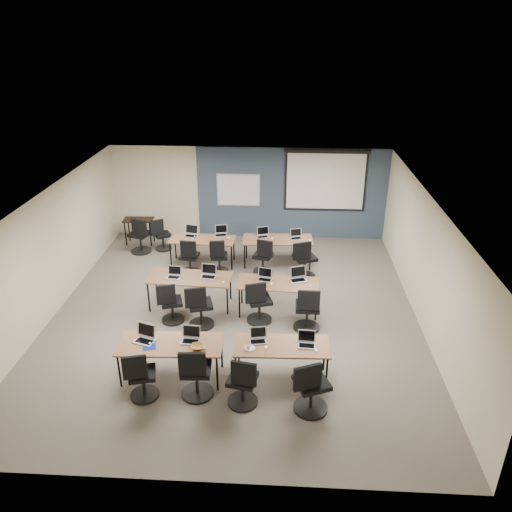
# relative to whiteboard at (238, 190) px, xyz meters

# --- Properties ---
(floor) EXTENTS (8.00, 9.00, 0.02)m
(floor) POSITION_rel_whiteboard_xyz_m (0.30, -4.43, -1.45)
(floor) COLOR #6B6354
(floor) RESTS_ON ground
(ceiling) EXTENTS (8.00, 9.00, 0.02)m
(ceiling) POSITION_rel_whiteboard_xyz_m (0.30, -4.43, 1.25)
(ceiling) COLOR white
(ceiling) RESTS_ON ground
(wall_back) EXTENTS (8.00, 0.04, 2.70)m
(wall_back) POSITION_rel_whiteboard_xyz_m (0.30, 0.07, -0.10)
(wall_back) COLOR beige
(wall_back) RESTS_ON ground
(wall_front) EXTENTS (8.00, 0.04, 2.70)m
(wall_front) POSITION_rel_whiteboard_xyz_m (0.30, -8.93, -0.10)
(wall_front) COLOR beige
(wall_front) RESTS_ON ground
(wall_left) EXTENTS (0.04, 9.00, 2.70)m
(wall_left) POSITION_rel_whiteboard_xyz_m (-3.70, -4.43, -0.10)
(wall_left) COLOR beige
(wall_left) RESTS_ON ground
(wall_right) EXTENTS (0.04, 9.00, 2.70)m
(wall_right) POSITION_rel_whiteboard_xyz_m (4.30, -4.43, -0.10)
(wall_right) COLOR beige
(wall_right) RESTS_ON ground
(blue_accent_panel) EXTENTS (5.50, 0.04, 2.70)m
(blue_accent_panel) POSITION_rel_whiteboard_xyz_m (1.55, 0.04, -0.10)
(blue_accent_panel) COLOR #3D5977
(blue_accent_panel) RESTS_ON wall_back
(whiteboard) EXTENTS (1.28, 0.03, 0.98)m
(whiteboard) POSITION_rel_whiteboard_xyz_m (0.00, 0.00, 0.00)
(whiteboard) COLOR silver
(whiteboard) RESTS_ON wall_back
(projector_screen) EXTENTS (2.40, 0.10, 1.82)m
(projector_screen) POSITION_rel_whiteboard_xyz_m (2.50, -0.02, 0.44)
(projector_screen) COLOR black
(projector_screen) RESTS_ON wall_back
(training_table_front_left) EXTENTS (1.85, 0.77, 0.73)m
(training_table_front_left) POSITION_rel_whiteboard_xyz_m (-0.63, -6.66, -0.76)
(training_table_front_left) COLOR #A16D38
(training_table_front_left) RESTS_ON floor
(training_table_front_right) EXTENTS (1.70, 0.71, 0.73)m
(training_table_front_right) POSITION_rel_whiteboard_xyz_m (1.34, -6.60, -0.77)
(training_table_front_right) COLOR #945A26
(training_table_front_right) RESTS_ON floor
(training_table_mid_left) EXTENTS (1.87, 0.78, 0.73)m
(training_table_mid_left) POSITION_rel_whiteboard_xyz_m (-0.74, -4.12, -0.76)
(training_table_mid_left) COLOR #925A2E
(training_table_mid_left) RESTS_ON floor
(training_table_mid_right) EXTENTS (1.78, 0.74, 0.73)m
(training_table_mid_right) POSITION_rel_whiteboard_xyz_m (1.24, -4.27, -0.77)
(training_table_mid_right) COLOR brown
(training_table_mid_right) RESTS_ON floor
(training_table_back_left) EXTENTS (1.72, 0.72, 0.73)m
(training_table_back_left) POSITION_rel_whiteboard_xyz_m (-0.79, -1.97, -0.77)
(training_table_back_left) COLOR brown
(training_table_back_left) RESTS_ON floor
(training_table_back_right) EXTENTS (1.83, 0.76, 0.73)m
(training_table_back_right) POSITION_rel_whiteboard_xyz_m (1.19, -1.86, -0.76)
(training_table_back_right) COLOR brown
(training_table_back_right) RESTS_ON floor
(laptop_0) EXTENTS (0.36, 0.31, 0.27)m
(laptop_0) POSITION_rel_whiteboard_xyz_m (-1.10, -6.57, -0.65)
(laptop_0) COLOR silver
(laptop_0) RESTS_ON training_table_front_left
(mouse_0) EXTENTS (0.09, 0.11, 0.03)m
(mouse_0) POSITION_rel_whiteboard_xyz_m (-0.98, -6.70, -0.71)
(mouse_0) COLOR white
(mouse_0) RESTS_ON training_table_front_left
(task_chair_0) EXTENTS (0.50, 0.50, 0.98)m
(task_chair_0) POSITION_rel_whiteboard_xyz_m (-1.02, -7.26, -1.05)
(task_chair_0) COLOR black
(task_chair_0) RESTS_ON floor
(laptop_1) EXTENTS (0.33, 0.28, 0.25)m
(laptop_1) POSITION_rel_whiteboard_xyz_m (-0.28, -6.54, -0.66)
(laptop_1) COLOR #A8A8B4
(laptop_1) RESTS_ON training_table_front_left
(mouse_1) EXTENTS (0.07, 0.10, 0.03)m
(mouse_1) POSITION_rel_whiteboard_xyz_m (-0.02, -6.76, -0.71)
(mouse_1) COLOR white
(mouse_1) RESTS_ON training_table_front_left
(task_chair_1) EXTENTS (0.56, 0.56, 1.04)m
(task_chair_1) POSITION_rel_whiteboard_xyz_m (-0.10, -7.16, -1.02)
(task_chair_1) COLOR black
(task_chair_1) RESTS_ON floor
(laptop_2) EXTENTS (0.30, 0.25, 0.23)m
(laptop_2) POSITION_rel_whiteboard_xyz_m (0.92, -6.48, -0.66)
(laptop_2) COLOR #A4A4AA
(laptop_2) RESTS_ON training_table_front_right
(mouse_2) EXTENTS (0.07, 0.11, 0.04)m
(mouse_2) POSITION_rel_whiteboard_xyz_m (1.07, -6.69, -0.71)
(mouse_2) COLOR white
(mouse_2) RESTS_ON training_table_front_right
(task_chair_2) EXTENTS (0.52, 0.52, 1.00)m
(task_chair_2) POSITION_rel_whiteboard_xyz_m (0.72, -7.33, -1.04)
(task_chair_2) COLOR black
(task_chair_2) RESTS_ON floor
(laptop_3) EXTENTS (0.31, 0.27, 0.24)m
(laptop_3) POSITION_rel_whiteboard_xyz_m (1.78, -6.55, -0.66)
(laptop_3) COLOR #A9A9B4
(laptop_3) RESTS_ON training_table_front_right
(mouse_3) EXTENTS (0.08, 0.11, 0.04)m
(mouse_3) POSITION_rel_whiteboard_xyz_m (1.95, -6.73, -0.71)
(mouse_3) COLOR white
(mouse_3) RESTS_ON training_table_front_right
(task_chair_3) EXTENTS (0.62, 0.58, 1.05)m
(task_chair_3) POSITION_rel_whiteboard_xyz_m (1.83, -7.41, -1.01)
(task_chair_3) COLOR black
(task_chair_3) RESTS_ON floor
(laptop_4) EXTENTS (0.30, 0.26, 0.23)m
(laptop_4) POSITION_rel_whiteboard_xyz_m (-1.08, -4.13, -0.66)
(laptop_4) COLOR silver
(laptop_4) RESTS_ON training_table_mid_left
(mouse_4) EXTENTS (0.06, 0.09, 0.03)m
(mouse_4) POSITION_rel_whiteboard_xyz_m (-0.95, -4.26, -0.71)
(mouse_4) COLOR white
(mouse_4) RESTS_ON training_table_mid_left
(task_chair_4) EXTENTS (0.51, 0.49, 0.98)m
(task_chair_4) POSITION_rel_whiteboard_xyz_m (-1.04, -4.84, -1.05)
(task_chair_4) COLOR black
(task_chair_4) RESTS_ON floor
(laptop_5) EXTENTS (0.35, 0.29, 0.26)m
(laptop_5) POSITION_rel_whiteboard_xyz_m (-0.32, -4.06, -0.66)
(laptop_5) COLOR #B7B7BA
(laptop_5) RESTS_ON training_table_mid_left
(mouse_5) EXTENTS (0.08, 0.10, 0.03)m
(mouse_5) POSITION_rel_whiteboard_xyz_m (0.05, -4.34, -0.71)
(mouse_5) COLOR white
(mouse_5) RESTS_ON training_table_mid_left
(task_chair_5) EXTENTS (0.55, 0.55, 1.02)m
(task_chair_5) POSITION_rel_whiteboard_xyz_m (-0.39, -4.99, -1.03)
(task_chair_5) COLOR black
(task_chair_5) RESTS_ON floor
(laptop_6) EXTENTS (0.31, 0.27, 0.24)m
(laptop_6) POSITION_rel_whiteboard_xyz_m (0.95, -4.13, -0.66)
(laptop_6) COLOR silver
(laptop_6) RESTS_ON training_table_mid_right
(mouse_6) EXTENTS (0.08, 0.11, 0.04)m
(mouse_6) POSITION_rel_whiteboard_xyz_m (1.09, -4.36, -0.71)
(mouse_6) COLOR white
(mouse_6) RESTS_ON training_table_mid_right
(task_chair_6) EXTENTS (0.56, 0.55, 1.02)m
(task_chair_6) POSITION_rel_whiteboard_xyz_m (0.84, -4.73, -1.03)
(task_chair_6) COLOR black
(task_chair_6) RESTS_ON floor
(laptop_7) EXTENTS (0.36, 0.31, 0.27)m
(laptop_7) POSITION_rel_whiteboard_xyz_m (1.68, -4.10, -0.65)
(laptop_7) COLOR beige
(laptop_7) RESTS_ON training_table_mid_right
(mouse_7) EXTENTS (0.08, 0.11, 0.04)m
(mouse_7) POSITION_rel_whiteboard_xyz_m (1.95, -4.38, -0.71)
(mouse_7) COLOR white
(mouse_7) RESTS_ON training_table_mid_right
(task_chair_7) EXTENTS (0.56, 0.56, 1.03)m
(task_chair_7) POSITION_rel_whiteboard_xyz_m (1.87, -4.98, -1.02)
(task_chair_7) COLOR black
(task_chair_7) RESTS_ON floor
(laptop_8) EXTENTS (0.36, 0.31, 0.27)m
(laptop_8) POSITION_rel_whiteboard_xyz_m (-1.12, -1.75, -0.65)
(laptop_8) COLOR #B6B6C3
(laptop_8) RESTS_ON training_table_back_left
(mouse_8) EXTENTS (0.07, 0.10, 0.04)m
(mouse_8) POSITION_rel_whiteboard_xyz_m (-1.01, -1.86, -0.71)
(mouse_8) COLOR white
(mouse_8) RESTS_ON training_table_back_left
(task_chair_8) EXTENTS (0.50, 0.50, 0.98)m
(task_chair_8) POSITION_rel_whiteboard_xyz_m (-1.04, -2.55, -1.05)
(task_chair_8) COLOR black
(task_chair_8) RESTS_ON floor
(laptop_9) EXTENTS (0.33, 0.28, 0.25)m
(laptop_9) POSITION_rel_whiteboard_xyz_m (-0.33, -1.66, -0.66)
(laptop_9) COLOR #B8B8B8
(laptop_9) RESTS_ON training_table_back_left
(mouse_9) EXTENTS (0.07, 0.10, 0.04)m
(mouse_9) POSITION_rel_whiteboard_xyz_m (-0.10, -1.86, -0.71)
(mouse_9) COLOR white
(mouse_9) RESTS_ON training_table_back_left
(task_chair_9) EXTENTS (0.47, 0.47, 0.96)m
(task_chair_9) POSITION_rel_whiteboard_xyz_m (-0.30, -2.46, -1.06)
(task_chair_9) COLOR black
(task_chair_9) RESTS_ON floor
(laptop_10) EXTENTS (0.32, 0.28, 0.25)m
(laptop_10) POSITION_rel_whiteboard_xyz_m (0.79, -1.71, -0.66)
(laptop_10) COLOR #B2B2B8
(laptop_10) RESTS_ON training_table_back_right
(mouse_10) EXTENTS (0.09, 0.12, 0.04)m
(mouse_10) POSITION_rel_whiteboard_xyz_m (1.05, -1.86, -0.71)
(mouse_10) COLOR white
(mouse_10) RESTS_ON training_table_back_right
(task_chair_10) EXTENTS (0.51, 0.50, 0.98)m
(task_chair_10) POSITION_rel_whiteboard_xyz_m (0.84, -2.41, -1.05)
(task_chair_10) COLOR black
(task_chair_10) RESTS_ON floor
(laptop_11) EXTENTS (0.31, 0.26, 0.23)m
(laptop_11) POSITION_rel_whiteboard_xyz_m (1.67, -1.76, -0.66)
(laptop_11) COLOR #B3B2BB
(laptop_11) RESTS_ON training_table_back_right
(mouse_11) EXTENTS (0.08, 0.11, 0.03)m
(mouse_11) POSITION_rel_whiteboard_xyz_m (2.03, -1.94, -0.71)
(mouse_11) COLOR white
(mouse_11) RESTS_ON training_table_back_right
(task_chair_11) EXTENTS (0.61, 0.58, 1.05)m
(task_chair_11) POSITION_rel_whiteboard_xyz_m (1.87, -2.62, -1.01)
(task_chair_11) COLOR black
(task_chair_11) RESTS_ON floor
(blue_mousepad) EXTENTS (0.26, 0.24, 0.01)m
(blue_mousepad) POSITION_rel_whiteboard_xyz_m (-0.97, -6.79, -0.72)
(blue_mousepad) COLOR #082295
(blue_mousepad) RESTS_ON training_table_front_left
(snack_bowl) EXTENTS (0.27, 0.27, 0.06)m
(snack_bowl) POSITION_rel_whiteboard_xyz_m (-0.12, -6.77, -0.69)
(snack_bowl) COLOR brown
(snack_bowl) RESTS_ON training_table_front_left
(snack_plate) EXTENTS (0.24, 0.24, 0.01)m
(snack_plate) POSITION_rel_whiteboard_xyz_m (0.79, -6.73, -0.71)
(snack_plate) COLOR white
(snack_plate) RESTS_ON training_table_front_right
(coffee_cup) EXTENTS (0.08, 0.08, 0.07)m
(coffee_cup) POSITION_rel_whiteboard_xyz_m (0.76, -6.77, -0.67)
(coffee_cup) COLOR white
(coffee_cup) RESTS_ON snack_plate
(utility_table) EXTENTS (0.85, 0.47, 0.75)m
(utility_table) POSITION_rel_whiteboard_xyz_m (-2.84, -0.70, -0.80)
(utility_table) COLOR black
(utility_table) RESTS_ON floor
(spare_chair_a) EXTENTS (0.52, 0.47, 0.95)m
(spare_chair_a) POSITION_rel_whiteboard_xyz_m (-2.10, -1.13, -1.06)
(spare_chair_a) COLOR black
(spare_chair_a) RESTS_ON floor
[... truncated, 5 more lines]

